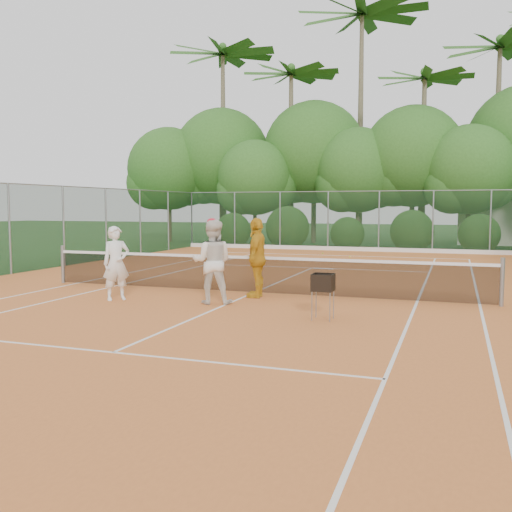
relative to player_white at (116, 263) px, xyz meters
The scene contains 13 objects.
ground 3.57m from the player_white, 37.73° to the left, with size 120.00×120.00×0.00m, color #204518.
clay_court 3.56m from the player_white, 37.73° to the left, with size 18.00×36.00×0.02m, color orange.
tennis_net 3.47m from the player_white, 37.73° to the left, with size 11.97×0.10×1.10m.
player_white is the anchor object (origin of this frame).
player_center_grp 2.39m from the player_white, ahead, with size 1.11×0.96×1.98m.
player_yellow 3.40m from the player_white, 26.87° to the left, with size 1.15×0.48×1.96m, color gold.
ball_hopper 5.26m from the player_white, ahead, with size 0.40×0.40×0.92m.
stray_ball_a 13.71m from the player_white, 76.22° to the left, with size 0.07×0.07×0.07m, color yellow.
stray_ball_b 14.76m from the player_white, 83.19° to the left, with size 0.07×0.07×0.07m, color #BED531.
stray_ball_c 11.87m from the player_white, 71.87° to the left, with size 0.07×0.07×0.07m, color #D8E936.
court_markings 3.56m from the player_white, 37.73° to the left, with size 11.03×23.83×0.01m.
fence_back 17.34m from the player_white, 80.94° to the left, with size 18.07×0.07×3.00m.
tropical_treeline 23.10m from the player_white, 79.45° to the left, with size 32.10×8.49×15.03m.
Camera 1 is at (4.93, -13.79, 2.27)m, focal length 40.00 mm.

